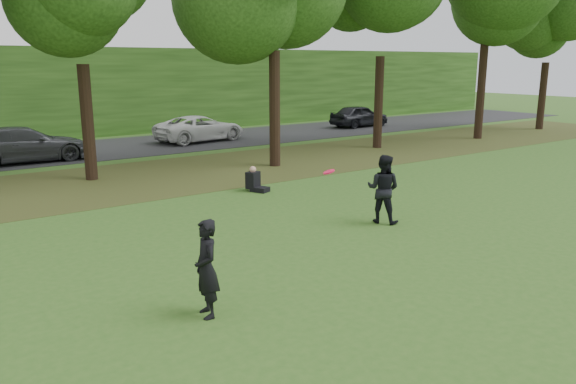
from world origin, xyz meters
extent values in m
plane|color=#2C531A|center=(0.00, 0.00, 0.00)|extent=(120.00, 120.00, 0.00)
cube|color=#3C3315|center=(0.00, 13.00, 0.01)|extent=(60.00, 7.00, 0.01)
cube|color=black|center=(0.00, 21.00, 0.01)|extent=(70.00, 7.00, 0.02)
cube|color=#1D3D11|center=(0.00, 27.00, 2.50)|extent=(70.00, 3.00, 5.00)
imported|color=black|center=(-4.83, 1.35, 0.84)|extent=(0.50, 0.67, 1.68)
imported|color=black|center=(1.63, 3.72, 0.91)|extent=(1.04, 1.11, 1.83)
imported|color=#3C3D43|center=(-4.24, 19.16, 0.78)|extent=(5.21, 2.14, 1.51)
imported|color=silver|center=(4.84, 20.68, 0.70)|extent=(5.19, 2.92, 1.37)
imported|color=black|center=(16.51, 20.84, 0.73)|extent=(4.22, 1.82, 1.42)
cylinder|color=#FF154B|center=(-0.90, 2.94, 1.78)|extent=(0.34, 0.35, 0.14)
cube|color=black|center=(0.93, 8.67, 0.08)|extent=(0.59, 0.67, 0.16)
cube|color=black|center=(0.82, 8.92, 0.36)|extent=(0.52, 0.48, 0.56)
sphere|color=tan|center=(0.82, 8.92, 0.72)|extent=(0.22, 0.22, 0.22)
cylinder|color=black|center=(-3.00, 13.90, 2.06)|extent=(0.44, 0.44, 4.12)
cylinder|color=black|center=(4.00, 12.30, 2.31)|extent=(0.44, 0.44, 4.62)
cylinder|color=black|center=(11.00, 13.50, 2.23)|extent=(0.44, 0.44, 4.45)
cylinder|color=black|center=(18.00, 12.70, 2.58)|extent=(0.44, 0.44, 5.17)
cylinder|color=black|center=(25.00, 13.20, 2.08)|extent=(0.44, 0.44, 4.16)
sphere|color=#1D3D11|center=(25.00, 13.20, 6.93)|extent=(5.60, 5.60, 5.60)
camera|label=1|loc=(-8.82, -6.58, 4.19)|focal=35.00mm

